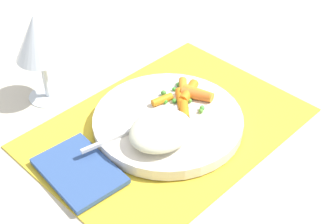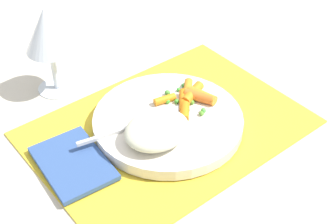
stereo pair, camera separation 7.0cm
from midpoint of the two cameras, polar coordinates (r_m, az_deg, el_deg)
name	(u,v)px [view 1 (the left image)]	position (r m, az deg, el deg)	size (l,w,h in m)	color
ground_plane	(168,128)	(0.81, -2.48, -2.02)	(2.40, 2.40, 0.00)	beige
placemat	(168,127)	(0.81, -2.49, -1.87)	(0.44, 0.32, 0.01)	gold
plate	(168,121)	(0.80, -2.52, -1.18)	(0.25, 0.25, 0.02)	silver
rice_mound	(161,131)	(0.74, -3.55, -2.30)	(0.11, 0.09, 0.04)	beige
carrot_portion	(187,95)	(0.82, -0.14, 1.89)	(0.09, 0.09, 0.02)	orange
pea_scatter	(181,99)	(0.82, -0.86, 1.47)	(0.06, 0.09, 0.01)	#5B9D2E
fork	(149,123)	(0.78, -4.85, -1.44)	(0.20, 0.05, 0.01)	silver
wine_glass	(38,40)	(0.85, -17.45, 8.06)	(0.08, 0.08, 0.16)	silver
napkin	(79,171)	(0.74, -13.13, -6.87)	(0.09, 0.13, 0.01)	#33518C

